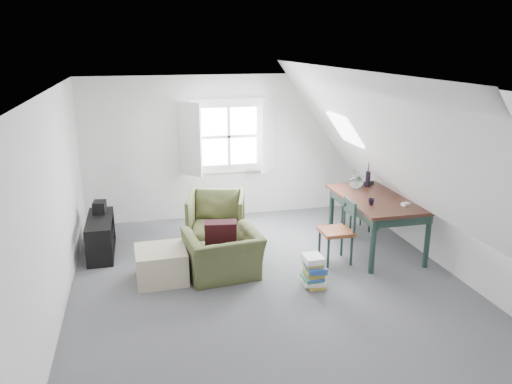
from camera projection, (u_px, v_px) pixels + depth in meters
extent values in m
plane|color=#515156|center=(268.00, 282.00, 6.54)|extent=(5.50, 5.50, 0.00)
plane|color=white|center=(269.00, 88.00, 5.83)|extent=(5.50, 5.50, 0.00)
plane|color=silver|center=(228.00, 147.00, 8.75)|extent=(5.00, 0.00, 5.00)
plane|color=silver|center=(365.00, 296.00, 3.62)|extent=(5.00, 0.00, 5.00)
plane|color=silver|center=(55.00, 205.00, 5.63)|extent=(0.00, 5.50, 5.50)
plane|color=silver|center=(447.00, 179.00, 6.74)|extent=(0.00, 5.50, 5.50)
plane|color=white|center=(138.00, 156.00, 5.69)|extent=(3.19, 5.50, 4.48)
plane|color=white|center=(386.00, 143.00, 6.38)|extent=(3.19, 5.50, 4.48)
cube|color=white|center=(228.00, 136.00, 8.67)|extent=(1.30, 0.04, 1.30)
cube|color=white|center=(190.00, 140.00, 8.37)|extent=(0.35, 0.35, 1.25)
cube|color=white|center=(269.00, 136.00, 8.67)|extent=(0.35, 0.35, 1.25)
cube|color=white|center=(229.00, 136.00, 8.66)|extent=(1.00, 0.02, 1.00)
cube|color=white|center=(229.00, 137.00, 8.64)|extent=(1.08, 0.04, 0.05)
cube|color=white|center=(229.00, 137.00, 8.64)|extent=(0.05, 0.04, 1.08)
cube|color=white|center=(345.00, 129.00, 7.60)|extent=(0.35, 0.75, 0.47)
imported|color=#424826|center=(223.00, 276.00, 6.72)|extent=(1.04, 0.94, 0.62)
imported|color=#424826|center=(217.00, 242.00, 7.85)|extent=(1.03, 1.05, 0.79)
cube|color=#330E15|center=(221.00, 234.00, 6.70)|extent=(0.46, 0.30, 0.44)
cube|color=tan|center=(161.00, 264.00, 6.55)|extent=(0.67, 0.67, 0.43)
cube|color=black|center=(377.00, 199.00, 7.35)|extent=(1.00, 1.66, 0.04)
cube|color=#1D302A|center=(377.00, 204.00, 7.38)|extent=(0.88, 1.55, 0.13)
cylinder|color=#1D302A|center=(373.00, 246.00, 6.69)|extent=(0.08, 0.08, 0.79)
cylinder|color=#1D302A|center=(427.00, 241.00, 6.87)|extent=(0.08, 0.08, 0.79)
cylinder|color=#1D302A|center=(331.00, 211.00, 8.07)|extent=(0.08, 0.08, 0.79)
cylinder|color=#1D302A|center=(378.00, 208.00, 8.25)|extent=(0.08, 0.08, 0.79)
sphere|color=silver|center=(356.00, 182.00, 7.70)|extent=(0.22, 0.22, 0.22)
cylinder|color=silver|center=(356.00, 173.00, 7.66)|extent=(0.07, 0.07, 0.12)
cylinder|color=black|center=(368.00, 179.00, 7.84)|extent=(0.08, 0.08, 0.25)
cylinder|color=#3F2D1E|center=(369.00, 162.00, 7.77)|extent=(0.03, 0.05, 0.44)
cylinder|color=#3F2D1E|center=(370.00, 162.00, 7.78)|extent=(0.04, 0.06, 0.44)
cylinder|color=#3F2D1E|center=(369.00, 162.00, 7.76)|extent=(0.05, 0.07, 0.44)
imported|color=black|center=(371.00, 204.00, 7.01)|extent=(0.12, 0.12, 0.08)
cube|color=white|center=(406.00, 204.00, 6.97)|extent=(0.13, 0.10, 0.04)
cube|color=brown|center=(357.00, 204.00, 8.26)|extent=(0.42, 0.42, 0.05)
cylinder|color=#1D302A|center=(361.00, 213.00, 8.52)|extent=(0.04, 0.04, 0.43)
cylinder|color=#1D302A|center=(370.00, 220.00, 8.20)|extent=(0.04, 0.04, 0.43)
cylinder|color=#1D302A|center=(342.00, 215.00, 8.44)|extent=(0.04, 0.04, 0.43)
cylinder|color=#1D302A|center=(350.00, 222.00, 8.13)|extent=(0.04, 0.04, 0.43)
cylinder|color=#1D302A|center=(372.00, 194.00, 8.05)|extent=(0.04, 0.04, 0.45)
cylinder|color=#1D302A|center=(353.00, 195.00, 7.98)|extent=(0.04, 0.04, 0.45)
cube|color=#1D302A|center=(363.00, 184.00, 7.97)|extent=(0.34, 0.03, 0.08)
cube|color=#1D302A|center=(362.00, 192.00, 8.00)|extent=(0.34, 0.03, 0.06)
cube|color=brown|center=(336.00, 231.00, 7.03)|extent=(0.43, 0.43, 0.05)
cylinder|color=#1D302A|center=(319.00, 244.00, 7.22)|extent=(0.04, 0.04, 0.44)
cylinder|color=#1D302A|center=(342.00, 241.00, 7.30)|extent=(0.04, 0.04, 0.44)
cylinder|color=#1D302A|center=(328.00, 253.00, 6.90)|extent=(0.04, 0.04, 0.44)
cylinder|color=#1D302A|center=(351.00, 251.00, 6.98)|extent=(0.04, 0.04, 0.44)
cylinder|color=#1D302A|center=(345.00, 211.00, 7.17)|extent=(0.04, 0.04, 0.46)
cylinder|color=#1D302A|center=(355.00, 219.00, 6.85)|extent=(0.04, 0.04, 0.46)
cube|color=#1D302A|center=(350.00, 203.00, 6.96)|extent=(0.03, 0.35, 0.08)
cube|color=#1D302A|center=(350.00, 212.00, 7.00)|extent=(0.03, 0.35, 0.06)
cube|color=black|center=(102.00, 252.00, 7.44)|extent=(0.36, 1.08, 0.03)
cube|color=black|center=(101.00, 236.00, 7.36)|extent=(0.36, 1.08, 0.03)
cube|color=black|center=(99.00, 219.00, 7.29)|extent=(0.36, 1.08, 0.03)
cube|color=black|center=(99.00, 250.00, 6.87)|extent=(0.36, 0.03, 0.54)
cube|color=black|center=(103.00, 224.00, 7.85)|extent=(0.36, 0.03, 0.54)
cube|color=#264C99|center=(101.00, 254.00, 7.12)|extent=(0.16, 0.18, 0.20)
cube|color=red|center=(102.00, 244.00, 7.49)|extent=(0.16, 0.22, 0.20)
cube|color=white|center=(99.00, 234.00, 7.17)|extent=(0.16, 0.20, 0.18)
cube|color=black|center=(100.00, 208.00, 7.49)|extent=(0.20, 0.26, 0.20)
cube|color=#B29933|center=(315.00, 285.00, 6.44)|extent=(0.22, 0.29, 0.04)
cube|color=white|center=(312.00, 282.00, 6.43)|extent=(0.28, 0.31, 0.03)
cube|color=white|center=(316.00, 280.00, 6.41)|extent=(0.23, 0.31, 0.04)
cube|color=#337F4C|center=(312.00, 278.00, 6.40)|extent=(0.23, 0.29, 0.03)
cube|color=#264C99|center=(314.00, 276.00, 6.37)|extent=(0.25, 0.33, 0.03)
cube|color=#B29933|center=(313.00, 274.00, 6.39)|extent=(0.22, 0.29, 0.03)
cube|color=#B29933|center=(314.00, 271.00, 6.40)|extent=(0.25, 0.32, 0.04)
cube|color=#264C99|center=(317.00, 269.00, 6.36)|extent=(0.25, 0.33, 0.04)
cube|color=#264C99|center=(315.00, 267.00, 6.34)|extent=(0.26, 0.32, 0.03)
cube|color=#B29933|center=(313.00, 262.00, 6.38)|extent=(0.23, 0.30, 0.04)
cube|color=white|center=(313.00, 260.00, 6.35)|extent=(0.24, 0.27, 0.04)
cube|color=white|center=(313.00, 257.00, 6.35)|extent=(0.24, 0.29, 0.03)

